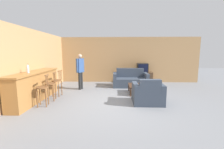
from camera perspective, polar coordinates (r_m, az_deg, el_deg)
ground_plane at (r=5.28m, az=1.79°, el=-10.64°), size 24.00×24.00×0.00m
wall_back at (r=8.75m, az=1.86°, el=5.60°), size 9.40×0.08×2.60m
wall_left at (r=7.16m, az=-25.16°, el=4.20°), size 0.08×8.75×2.60m
bar_counter at (r=6.03m, az=-27.09°, el=-3.93°), size 0.55×2.73×1.05m
bar_chair_near at (r=5.30m, az=-24.84°, el=-5.23°), size 0.43×0.43×1.03m
bar_chair_mid at (r=5.82m, az=-22.26°, el=-3.92°), size 0.43×0.43×1.03m
bar_chair_far at (r=6.33m, az=-20.16°, el=-2.85°), size 0.41×0.41×1.03m
couch_far at (r=7.73m, az=7.00°, el=-2.16°), size 1.74×0.92×0.90m
armchair_near at (r=5.26m, az=13.48°, el=-7.31°), size 0.99×0.88×0.88m
coffee_table at (r=6.41m, az=9.00°, el=-4.44°), size 0.58×0.96×0.37m
tv_unit at (r=8.61m, az=11.41°, el=-1.18°), size 1.11×0.45×0.64m
tv at (r=8.53m, az=11.52°, el=2.56°), size 0.58×0.48×0.49m
bottle at (r=5.63m, az=-29.39°, el=1.91°), size 0.08×0.08×0.30m
person_by_window at (r=7.11m, az=-11.99°, el=1.87°), size 0.30×0.51×1.65m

